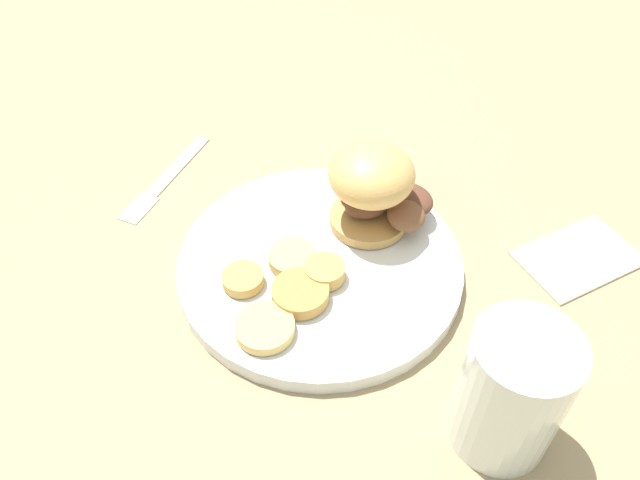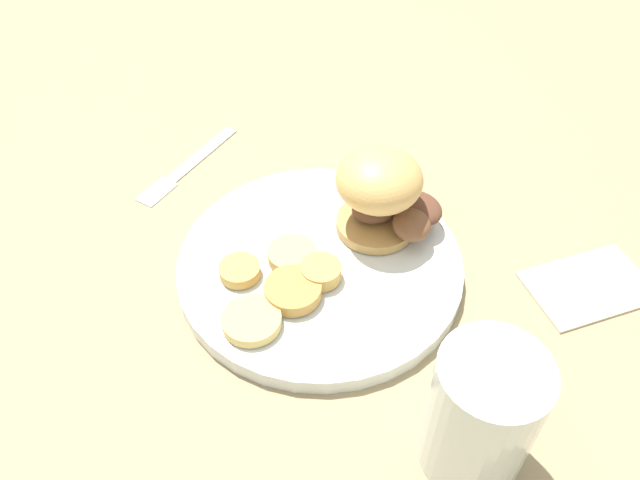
% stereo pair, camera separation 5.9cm
% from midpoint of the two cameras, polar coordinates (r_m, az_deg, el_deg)
% --- Properties ---
extents(ground_plane, '(4.00, 4.00, 0.00)m').
position_cam_midpoint_polar(ground_plane, '(0.62, -2.72, -2.94)').
color(ground_plane, '#937F5B').
extents(dinner_plate, '(0.28, 0.28, 0.02)m').
position_cam_midpoint_polar(dinner_plate, '(0.61, -2.75, -2.30)').
color(dinner_plate, silver).
rests_on(dinner_plate, ground_plane).
extents(sandwich, '(0.12, 0.10, 0.09)m').
position_cam_midpoint_polar(sandwich, '(0.61, 2.32, 4.72)').
color(sandwich, tan).
rests_on(sandwich, dinner_plate).
extents(potato_round_0, '(0.04, 0.04, 0.01)m').
position_cam_midpoint_polar(potato_round_0, '(0.59, -9.92, -3.68)').
color(potato_round_0, tan).
rests_on(potato_round_0, dinner_plate).
extents(potato_round_1, '(0.05, 0.05, 0.01)m').
position_cam_midpoint_polar(potato_round_1, '(0.57, -4.77, -5.04)').
color(potato_round_1, '#BC8942').
rests_on(potato_round_1, dinner_plate).
extents(potato_round_2, '(0.05, 0.05, 0.01)m').
position_cam_midpoint_polar(potato_round_2, '(0.55, -8.16, -8.11)').
color(potato_round_2, '#DBB766').
rests_on(potato_round_2, dinner_plate).
extents(potato_round_3, '(0.04, 0.04, 0.02)m').
position_cam_midpoint_polar(potato_round_3, '(0.58, -2.54, -3.07)').
color(potato_round_3, tan).
rests_on(potato_round_3, dinner_plate).
extents(potato_round_4, '(0.05, 0.05, 0.01)m').
position_cam_midpoint_polar(potato_round_4, '(0.60, -5.30, -2.05)').
color(potato_round_4, '#DBB766').
rests_on(potato_round_4, dinner_plate).
extents(fork, '(0.11, 0.15, 0.00)m').
position_cam_midpoint_polar(fork, '(0.75, -16.08, 5.37)').
color(fork, silver).
rests_on(fork, ground_plane).
extents(drinking_glass, '(0.08, 0.08, 0.12)m').
position_cam_midpoint_polar(drinking_glass, '(0.48, 13.74, -13.58)').
color(drinking_glass, silver).
rests_on(drinking_glass, ground_plane).
extents(napkin, '(0.14, 0.11, 0.01)m').
position_cam_midpoint_polar(napkin, '(0.67, 20.30, -1.58)').
color(napkin, beige).
rests_on(napkin, ground_plane).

